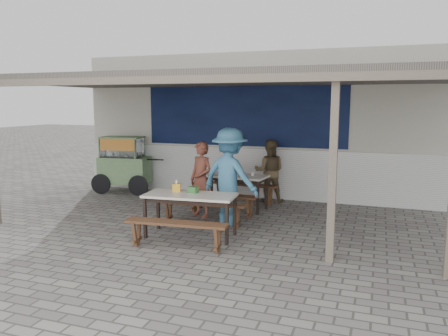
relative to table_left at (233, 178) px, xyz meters
name	(u,v)px	position (x,y,z in m)	size (l,w,h in m)	color
ground	(204,229)	(-0.01, -1.67, -0.67)	(60.00, 60.00, 0.00)	slate
back_wall	(257,126)	(-0.01, 1.91, 1.05)	(9.00, 1.28, 3.50)	beige
warung_roof	(222,81)	(0.01, -0.77, 2.04)	(9.00, 4.21, 2.81)	#5D5550
table_left	(233,178)	(0.00, 0.00, 0.00)	(1.51, 0.78, 0.75)	white
bench_left_street	(221,199)	(-0.06, -0.62, -0.33)	(1.57, 0.42, 0.45)	brown
bench_left_wall	(244,188)	(0.06, 0.62, -0.33)	(1.57, 0.42, 0.45)	brown
table_right	(190,199)	(-0.07, -2.16, 0.00)	(1.61, 0.82, 0.75)	white
bench_right_street	(176,228)	(0.00, -2.85, -0.33)	(1.68, 0.43, 0.45)	brown
bench_right_wall	(202,208)	(-0.13, -1.46, -0.33)	(1.68, 0.43, 0.45)	brown
vendor_cart	(124,162)	(-3.21, 0.72, 0.11)	(1.76, 0.87, 1.44)	#769563
patron_street_side	(201,180)	(-0.40, -0.86, 0.10)	(0.56, 0.37, 1.53)	brown
patron_wall_side	(269,171)	(0.58, 0.90, 0.06)	(0.71, 0.55, 1.46)	brown
patron_right_table	(230,176)	(0.31, -1.15, 0.25)	(1.19, 0.68, 1.84)	teal
tissue_box	(177,187)	(-0.40, -2.00, 0.15)	(0.14, 0.14, 0.14)	gold
donation_box	(193,190)	(-0.06, -2.04, 0.13)	(0.16, 0.11, 0.11)	#336E30
condiment_jar	(253,174)	(0.42, 0.02, 0.12)	(0.07, 0.07, 0.08)	silver
condiment_bowl	(232,173)	(-0.07, 0.11, 0.10)	(0.18, 0.18, 0.04)	white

